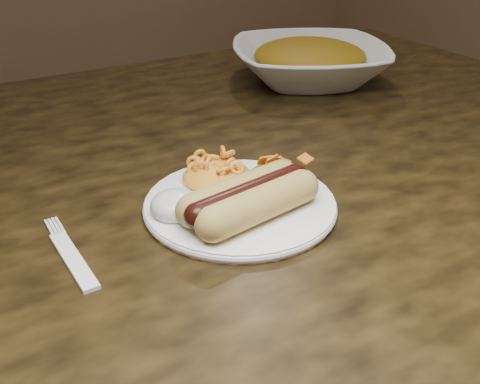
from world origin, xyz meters
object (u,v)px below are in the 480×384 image
table (112,252)px  fork (73,260)px  serving_bowl (309,63)px  plate (240,205)px

table → fork: size_ratio=10.14×
serving_bowl → table: bearing=-156.3°
fork → serving_bowl: bearing=30.8°
table → plate: (0.11, -0.13, 0.10)m
plate → fork: bearing=-178.3°
table → serving_bowl: size_ratio=6.13×
table → plate: 0.19m
plate → serving_bowl: serving_bowl is taller
table → fork: bearing=-118.2°
plate → serving_bowl: (0.32, 0.32, 0.03)m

